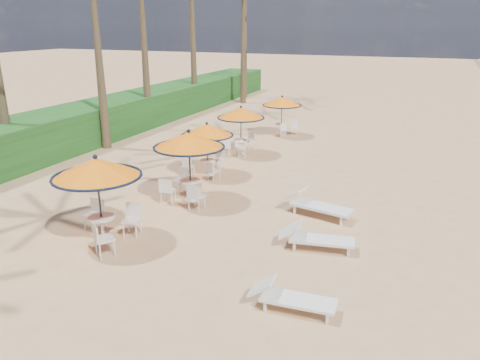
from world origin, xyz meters
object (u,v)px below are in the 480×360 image
at_px(station_0, 99,179).
at_px(station_3, 241,119).
at_px(station_4, 283,105).
at_px(lounger_near, 289,297).
at_px(lounger_far, 315,204).
at_px(lounger_mid, 314,237).
at_px(station_2, 207,137).
at_px(station_1, 188,149).

relative_size(station_0, station_3, 1.10).
relative_size(station_4, lounger_near, 1.15).
relative_size(station_3, lounger_far, 0.97).
height_order(lounger_mid, lounger_far, lounger_far).
distance_m(lounger_near, lounger_mid, 2.94).
bearing_deg(station_3, station_2, -90.04).
bearing_deg(station_4, station_3, -98.22).
bearing_deg(station_2, station_3, 89.96).
bearing_deg(station_2, station_0, -90.35).
bearing_deg(lounger_near, lounger_mid, 90.61).
distance_m(station_2, station_3, 3.39).
xyz_separation_m(station_1, station_4, (-0.04, 10.46, -0.17)).
xyz_separation_m(station_0, lounger_near, (5.66, -1.21, -1.50)).
bearing_deg(station_2, station_1, -76.49).
bearing_deg(lounger_mid, station_3, 114.35).
xyz_separation_m(station_0, station_2, (0.04, 6.37, -0.25)).
bearing_deg(station_4, lounger_far, -67.09).
xyz_separation_m(station_2, lounger_near, (5.62, -7.58, -1.25)).
height_order(station_0, station_3, station_0).
height_order(station_2, lounger_near, station_2).
distance_m(station_2, lounger_mid, 7.25).
distance_m(station_3, station_4, 4.35).
distance_m(station_0, station_1, 3.68).
relative_size(station_0, station_1, 1.00).
height_order(station_1, station_3, station_1).
height_order(station_1, lounger_near, station_1).
bearing_deg(station_3, station_0, -90.24).
distance_m(station_4, lounger_far, 11.00).
bearing_deg(station_4, station_1, -89.80).
xyz_separation_m(station_2, station_3, (0.00, 3.39, 0.07)).
distance_m(station_0, station_2, 6.38).
height_order(station_4, lounger_mid, station_4).
xyz_separation_m(station_1, lounger_far, (4.22, 0.39, -1.43)).
bearing_deg(station_4, lounger_mid, -68.77).
bearing_deg(station_3, station_4, 81.78).
bearing_deg(station_2, lounger_mid, -40.61).
distance_m(station_0, station_3, 9.77).
bearing_deg(lounger_far, station_3, 143.09).
height_order(station_3, lounger_near, station_3).
height_order(station_3, station_4, station_3).
bearing_deg(station_1, lounger_far, 5.34).
bearing_deg(station_1, lounger_near, -44.22).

